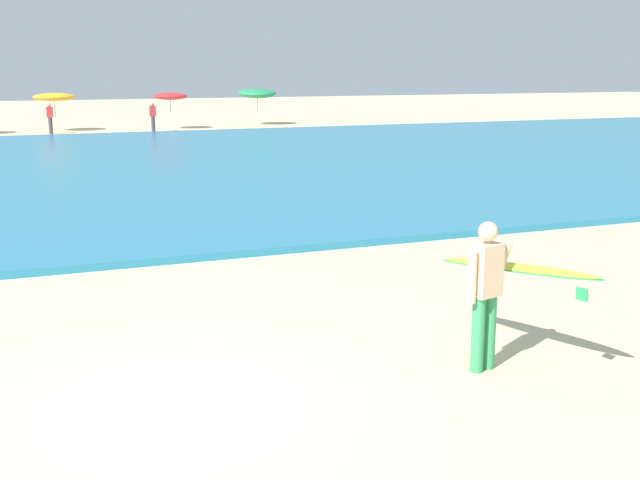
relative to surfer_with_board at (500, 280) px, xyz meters
name	(u,v)px	position (x,y,z in m)	size (l,w,h in m)	color
ground_plane	(174,405)	(-3.72, 0.28, -1.03)	(160.00, 160.00, 0.00)	beige
sea	(48,170)	(-3.72, 20.22, -0.96)	(120.00, 28.00, 0.14)	teal
surfer_with_board	(500,280)	(0.00, 0.00, 0.00)	(1.22, 2.33, 1.73)	#338E56
beach_umbrella_2	(54,97)	(-2.21, 37.95, 0.79)	(2.17, 2.17, 2.04)	beige
beach_umbrella_3	(170,96)	(3.83, 37.14, 0.78)	(1.88, 1.89, 2.03)	beige
beach_umbrella_4	(257,93)	(9.28, 38.49, 0.83)	(2.24, 2.27, 2.19)	beige
beachgoer_near_row_left	(153,116)	(2.53, 35.40, -0.18)	(0.32, 0.20, 1.58)	#383842
beachgoer_near_row_mid	(50,117)	(-2.59, 36.23, -0.18)	(0.32, 0.20, 1.58)	#383842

